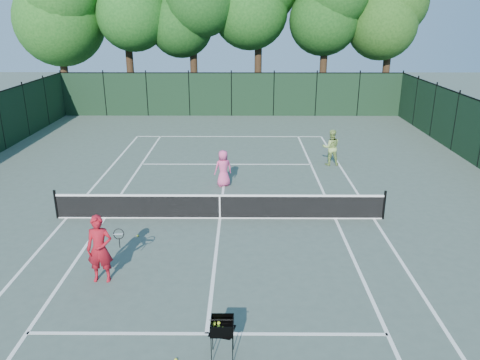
{
  "coord_description": "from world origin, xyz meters",
  "views": [
    {
      "loc": [
        0.81,
        -15.25,
        6.85
      ],
      "look_at": [
        0.71,
        1.0,
        1.1
      ],
      "focal_mm": 35.0,
      "sensor_mm": 36.0,
      "label": 1
    }
  ],
  "objects_px": {
    "ball_hopper": "(222,326)",
    "loose_ball_midcourt": "(138,236)",
    "player_green": "(331,147)",
    "coach": "(100,249)",
    "player_pink": "(223,168)",
    "loose_ball_near_cart": "(176,360)"
  },
  "relations": [
    {
      "from": "coach",
      "to": "loose_ball_near_cart",
      "type": "xyz_separation_m",
      "value": [
        2.42,
        -3.17,
        -0.92
      ]
    },
    {
      "from": "loose_ball_midcourt",
      "to": "loose_ball_near_cart",
      "type": "bearing_deg",
      "value": -70.7
    },
    {
      "from": "player_pink",
      "to": "player_green",
      "type": "distance_m",
      "value": 5.87
    },
    {
      "from": "ball_hopper",
      "to": "loose_ball_near_cart",
      "type": "height_order",
      "value": "ball_hopper"
    },
    {
      "from": "coach",
      "to": "ball_hopper",
      "type": "height_order",
      "value": "coach"
    },
    {
      "from": "ball_hopper",
      "to": "loose_ball_midcourt",
      "type": "bearing_deg",
      "value": 131.59
    },
    {
      "from": "player_pink",
      "to": "loose_ball_near_cart",
      "type": "bearing_deg",
      "value": 64.51
    },
    {
      "from": "coach",
      "to": "loose_ball_near_cart",
      "type": "height_order",
      "value": "coach"
    },
    {
      "from": "loose_ball_near_cart",
      "to": "loose_ball_midcourt",
      "type": "height_order",
      "value": "same"
    },
    {
      "from": "loose_ball_midcourt",
      "to": "coach",
      "type": "bearing_deg",
      "value": -98.18
    },
    {
      "from": "coach",
      "to": "loose_ball_midcourt",
      "type": "xyz_separation_m",
      "value": [
        0.38,
        2.66,
        -0.92
      ]
    },
    {
      "from": "player_green",
      "to": "loose_ball_midcourt",
      "type": "relative_size",
      "value": 25.39
    },
    {
      "from": "player_pink",
      "to": "loose_ball_midcourt",
      "type": "xyz_separation_m",
      "value": [
        -2.61,
        -4.86,
        -0.74
      ]
    },
    {
      "from": "player_pink",
      "to": "ball_hopper",
      "type": "xyz_separation_m",
      "value": [
        0.4,
        -10.54,
        -0.01
      ]
    },
    {
      "from": "player_green",
      "to": "ball_hopper",
      "type": "relative_size",
      "value": 1.88
    },
    {
      "from": "loose_ball_near_cart",
      "to": "loose_ball_midcourt",
      "type": "xyz_separation_m",
      "value": [
        -2.04,
        5.83,
        0.0
      ]
    },
    {
      "from": "player_green",
      "to": "loose_ball_midcourt",
      "type": "xyz_separation_m",
      "value": [
        -7.66,
        -7.85,
        -0.83
      ]
    },
    {
      "from": "coach",
      "to": "player_pink",
      "type": "xyz_separation_m",
      "value": [
        3.0,
        7.52,
        -0.18
      ]
    },
    {
      "from": "coach",
      "to": "player_green",
      "type": "distance_m",
      "value": 13.24
    },
    {
      "from": "player_green",
      "to": "loose_ball_midcourt",
      "type": "bearing_deg",
      "value": 44.15
    },
    {
      "from": "ball_hopper",
      "to": "loose_ball_midcourt",
      "type": "height_order",
      "value": "ball_hopper"
    },
    {
      "from": "player_pink",
      "to": "ball_hopper",
      "type": "height_order",
      "value": "player_pink"
    }
  ]
}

